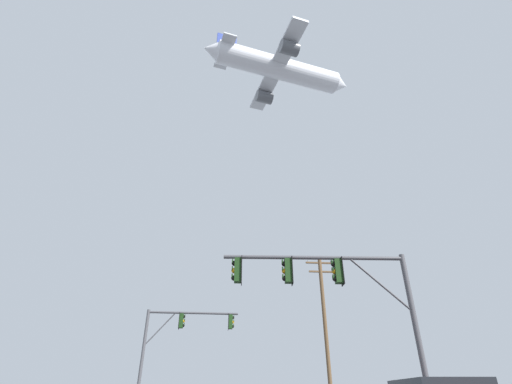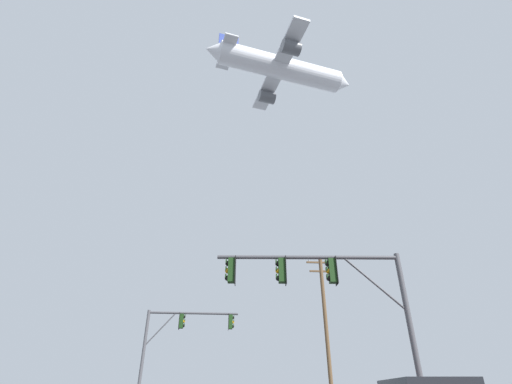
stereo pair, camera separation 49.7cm
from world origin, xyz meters
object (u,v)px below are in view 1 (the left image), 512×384
(signal_pole_near, at_px, (334,289))
(signal_pole_far, at_px, (178,335))
(utility_pole, at_px, (325,325))
(airplane, at_px, (279,69))

(signal_pole_near, height_order, signal_pole_far, signal_pole_far)
(utility_pole, distance_m, airplane, 48.38)
(signal_pole_far, xyz_separation_m, utility_pole, (10.25, 1.53, 1.01))
(airplane, bearing_deg, utility_pole, -91.75)
(signal_pole_far, distance_m, airplane, 51.03)
(signal_pole_near, bearing_deg, utility_pole, 76.50)
(utility_pole, height_order, airplane, airplane)
(signal_pole_far, relative_size, utility_pole, 0.58)
(signal_pole_near, relative_size, airplane, 0.26)
(utility_pole, bearing_deg, airplane, 88.25)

